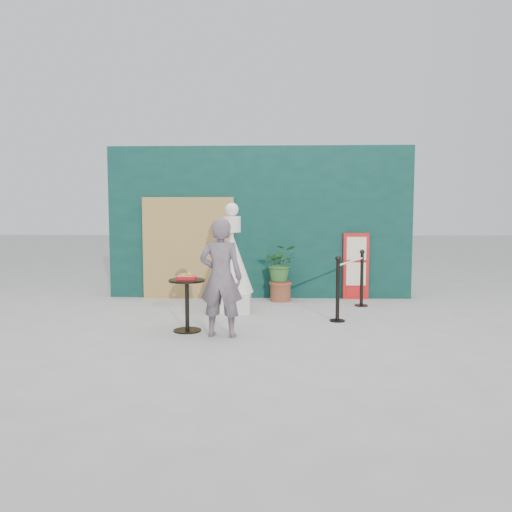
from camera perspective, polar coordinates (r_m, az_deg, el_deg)
name	(u,v)px	position (r m, az deg, el deg)	size (l,w,h in m)	color
ground	(253,335)	(7.04, -0.36, -9.00)	(60.00, 60.00, 0.00)	#ADAAA5
back_wall	(260,223)	(9.98, 0.40, 3.84)	(6.00, 0.30, 3.00)	#0A2E2B
bamboo_fence	(188,248)	(9.94, -7.73, 0.91)	(1.80, 0.08, 2.00)	tan
woman	(221,278)	(6.83, -4.03, -2.47)	(0.60, 0.39, 1.63)	slate
menu_board	(356,266)	(9.97, 11.35, -1.15)	(0.50, 0.07, 1.30)	red
statue	(232,267)	(8.56, -2.74, -1.32)	(0.73, 0.73, 1.87)	silver
cafe_table	(187,297)	(7.23, -7.89, -4.65)	(0.52, 0.52, 0.75)	black
food_basket	(187,277)	(7.19, -7.90, -2.37)	(0.26, 0.19, 0.11)	red
planter	(281,269)	(9.57, 2.82, -1.44)	(0.64, 0.55, 1.08)	brown
stanchion_barrier	(351,284)	(8.58, 10.76, -3.18)	(0.84, 1.54, 1.03)	black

